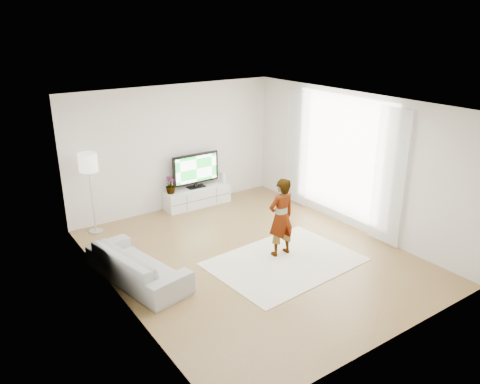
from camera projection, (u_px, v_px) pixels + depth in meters
floor at (252, 256)px, 8.62m from camera, size 6.00×6.00×0.00m
ceiling at (254, 104)px, 7.65m from camera, size 6.00×6.00×0.00m
wall_left at (115, 217)px, 6.81m from camera, size 0.02×6.00×2.80m
wall_right at (353, 161)px, 9.47m from camera, size 0.02×6.00×2.80m
wall_back at (174, 148)px, 10.45m from camera, size 5.00×0.02×2.80m
wall_front at (395, 250)px, 5.82m from camera, size 5.00×0.02×2.80m
window at (341, 156)px, 9.67m from camera, size 0.01×2.60×2.50m
curtain_near at (390, 178)px, 8.66m from camera, size 0.04×0.70×2.60m
curtain_far at (297, 148)px, 10.67m from camera, size 0.04×0.70×2.60m
media_console at (197, 197)px, 10.90m from camera, size 1.58×0.45×0.44m
television at (196, 169)px, 10.69m from camera, size 1.15×0.23×0.80m
game_console at (222, 177)px, 11.15m from camera, size 0.08×0.18×0.24m
potted_plant at (170, 185)px, 10.40m from camera, size 0.28×0.28×0.39m
rug at (285, 262)px, 8.42m from camera, size 2.71×2.04×0.01m
player at (281, 217)px, 8.43m from camera, size 0.54×0.36×1.47m
sofa at (138, 265)px, 7.73m from camera, size 1.16×2.13×0.59m
floor_lamp at (88, 166)px, 9.14m from camera, size 0.37×0.37×1.66m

